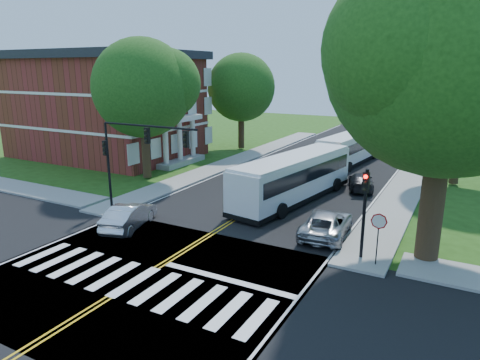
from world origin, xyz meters
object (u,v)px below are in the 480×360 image
Objects in this scene: signal_ne at (365,202)px; bus_follow at (351,148)px; dark_sedan at (361,181)px; bus_lead at (294,177)px; signal_nw at (134,147)px; suv at (327,223)px; hatchback at (129,216)px.

signal_ne is 0.38× the size of bus_follow.
bus_lead is at bearing 39.21° from dark_sedan.
signal_nw is 1.67× the size of dark_sedan.
signal_ne is 13.31m from dark_sedan.
signal_ne is at bearing 86.60° from dark_sedan.
signal_nw is 1.42× the size of suv.
hatchback is 17.83m from dark_sedan.
bus_lead reaches higher than bus_follow.
suv is at bearing -173.05° from hatchback.
dark_sedan is (9.98, 14.78, -0.11)m from hatchback.
bus_follow is (0.41, 14.06, -0.15)m from bus_lead.
bus_lead is at bearing -58.08° from suv.
signal_ne is 4.04m from suv.
signal_nw is 11.09m from bus_lead.
hatchback reaches higher than dark_sedan.
signal_ne reaches higher than bus_follow.
bus_lead is 2.85× the size of hatchback.
bus_lead is 14.07m from bus_follow.
signal_nw is 0.56× the size of bus_lead.
suv is at bearing 107.40° from bus_follow.
bus_follow reaches higher than hatchback.
hatchback is at bearing 65.47° from bus_lead.
bus_lead is 6.32m from dark_sedan.
signal_nw is 14.13m from signal_ne.
bus_lead is at bearing 95.13° from bus_follow.
signal_nw is at bearing 6.03° from suv.
signal_ne reaches higher than dark_sedan.
bus_lead is 11.64m from hatchback.
signal_ne is 13.28m from hatchback.
signal_nw is 0.62× the size of bus_follow.
signal_nw is at bearing 76.59° from bus_follow.
signal_ne is 0.99× the size of hatchback.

